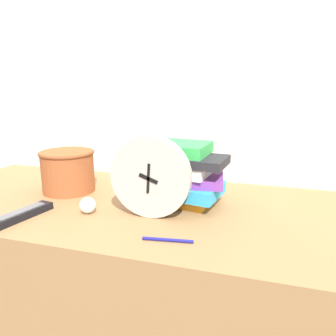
% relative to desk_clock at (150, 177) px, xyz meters
% --- Properties ---
extents(wall_back, '(6.00, 0.04, 2.40)m').
position_rel_desk_clock_xyz_m(wall_back, '(-0.12, 0.46, 0.36)').
color(wall_back, silver).
rests_on(wall_back, ground_plane).
extents(desk, '(1.39, 0.63, 0.72)m').
position_rel_desk_clock_xyz_m(desk, '(-0.12, 0.08, -0.48)').
color(desk, olive).
rests_on(desk, ground_plane).
extents(desk_clock, '(0.23, 0.04, 0.23)m').
position_rel_desk_clock_xyz_m(desk_clock, '(0.00, 0.00, 0.00)').
color(desk_clock, '#B7B2A8').
rests_on(desk_clock, desk).
extents(book_stack, '(0.27, 0.21, 0.19)m').
position_rel_desk_clock_xyz_m(book_stack, '(0.06, 0.13, -0.02)').
color(book_stack, orange).
rests_on(book_stack, desk).
extents(basket, '(0.18, 0.18, 0.14)m').
position_rel_desk_clock_xyz_m(basket, '(-0.35, 0.13, -0.04)').
color(basket, '#994C28').
rests_on(basket, desk).
extents(tv_remote, '(0.08, 0.19, 0.02)m').
position_rel_desk_clock_xyz_m(tv_remote, '(-0.34, -0.12, -0.10)').
color(tv_remote, black).
rests_on(tv_remote, desk).
extents(crumpled_paper_ball, '(0.05, 0.05, 0.05)m').
position_rel_desk_clock_xyz_m(crumpled_paper_ball, '(-0.18, -0.03, -0.09)').
color(crumpled_paper_ball, white).
rests_on(crumpled_paper_ball, desk).
extents(pen, '(0.12, 0.02, 0.01)m').
position_rel_desk_clock_xyz_m(pen, '(0.09, -0.13, -0.11)').
color(pen, navy).
rests_on(pen, desk).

